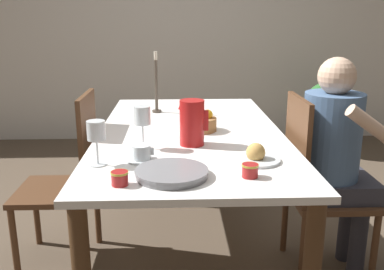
{
  "coord_description": "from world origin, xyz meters",
  "views": [
    {
      "loc": [
        -0.08,
        -2.23,
        1.36
      ],
      "look_at": [
        0.0,
        -0.27,
        0.82
      ],
      "focal_mm": 40.0,
      "sensor_mm": 36.0,
      "label": 1
    }
  ],
  "objects": [
    {
      "name": "serving_tray",
      "position": [
        -0.1,
        -0.69,
        0.78
      ],
      "size": [
        0.28,
        0.28,
        0.03
      ],
      "color": "gray",
      "rests_on": "dining_table"
    },
    {
      "name": "jam_jar_red",
      "position": [
        0.21,
        -0.7,
        0.8
      ],
      "size": [
        0.07,
        0.07,
        0.05
      ],
      "color": "#A81E1E",
      "rests_on": "dining_table"
    },
    {
      "name": "wall_back",
      "position": [
        0.0,
        2.57,
        1.3
      ],
      "size": [
        10.0,
        0.06,
        2.6
      ],
      "color": "silver",
      "rests_on": "ground_plane"
    },
    {
      "name": "potted_plant",
      "position": [
        1.45,
        1.96,
        0.47
      ],
      "size": [
        0.43,
        0.43,
        0.73
      ],
      "color": "#A8603D",
      "rests_on": "ground_plane"
    },
    {
      "name": "chair_person_side",
      "position": [
        0.67,
        -0.14,
        0.5
      ],
      "size": [
        0.42,
        0.42,
        0.97
      ],
      "rotation": [
        0.0,
        0.0,
        -1.57
      ],
      "color": "#51331E",
      "rests_on": "ground_plane"
    },
    {
      "name": "fruit_bowl",
      "position": [
        0.06,
        -0.01,
        0.81
      ],
      "size": [
        0.18,
        0.18,
        0.12
      ],
      "color": "#9E6B3D",
      "rests_on": "dining_table"
    },
    {
      "name": "teacup_near_person",
      "position": [
        -0.23,
        -0.49,
        0.8
      ],
      "size": [
        0.14,
        0.14,
        0.07
      ],
      "color": "silver",
      "rests_on": "dining_table"
    },
    {
      "name": "bread_plate",
      "position": [
        0.26,
        -0.52,
        0.79
      ],
      "size": [
        0.21,
        0.21,
        0.08
      ],
      "color": "silver",
      "rests_on": "dining_table"
    },
    {
      "name": "chair_opposite",
      "position": [
        -0.67,
        -0.0,
        0.5
      ],
      "size": [
        0.42,
        0.42,
        0.97
      ],
      "rotation": [
        0.0,
        0.0,
        1.57
      ],
      "color": "#51331E",
      "rests_on": "ground_plane"
    },
    {
      "name": "wine_glass_water",
      "position": [
        -0.23,
        -0.32,
        0.92
      ],
      "size": [
        0.08,
        0.08,
        0.2
      ],
      "color": "white",
      "rests_on": "dining_table"
    },
    {
      "name": "candlestick_tall",
      "position": [
        -0.2,
        0.46,
        0.92
      ],
      "size": [
        0.06,
        0.06,
        0.39
      ],
      "color": "#4C4238",
      "rests_on": "dining_table"
    },
    {
      "name": "jam_jar_amber",
      "position": [
        -0.28,
        -0.76,
        0.8
      ],
      "size": [
        0.07,
        0.07,
        0.05
      ],
      "color": "#A81E1E",
      "rests_on": "dining_table"
    },
    {
      "name": "ground_plane",
      "position": [
        0.0,
        0.0,
        0.0
      ],
      "size": [
        20.0,
        20.0,
        0.0
      ],
      "primitive_type": "plane",
      "color": "brown"
    },
    {
      "name": "person_seated",
      "position": [
        0.76,
        -0.14,
        0.69
      ],
      "size": [
        0.39,
        0.41,
        1.17
      ],
      "rotation": [
        0.0,
        0.0,
        -1.57
      ],
      "color": "#33333D",
      "rests_on": "ground_plane"
    },
    {
      "name": "red_pitcher",
      "position": [
        -0.0,
        -0.26,
        0.88
      ],
      "size": [
        0.14,
        0.12,
        0.22
      ],
      "color": "red",
      "rests_on": "dining_table"
    },
    {
      "name": "dining_table",
      "position": [
        0.0,
        0.0,
        0.67
      ],
      "size": [
        0.98,
        1.8,
        0.77
      ],
      "color": "white",
      "rests_on": "ground_plane"
    },
    {
      "name": "wine_glass_juice",
      "position": [
        -0.4,
        -0.54,
        0.9
      ],
      "size": [
        0.08,
        0.08,
        0.19
      ],
      "color": "white",
      "rests_on": "dining_table"
    }
  ]
}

